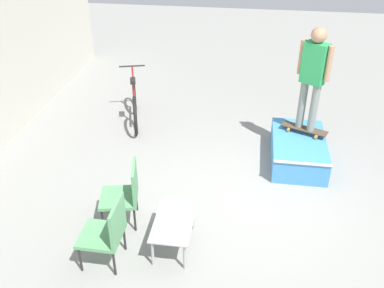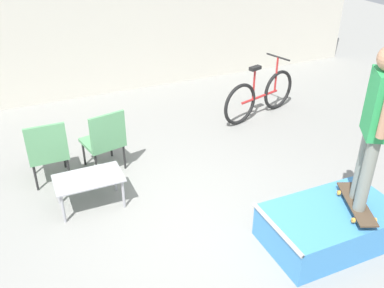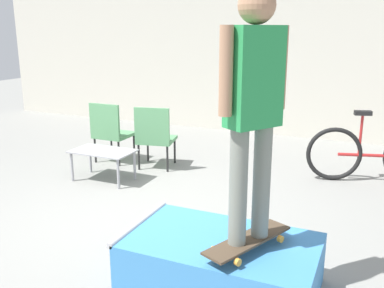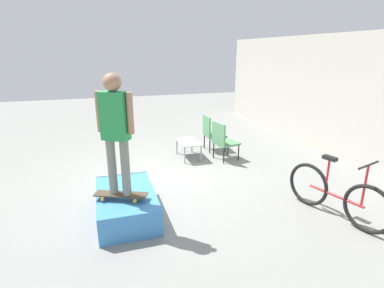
# 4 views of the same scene
# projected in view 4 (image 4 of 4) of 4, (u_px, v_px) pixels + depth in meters

# --- Properties ---
(ground_plane) EXTENTS (24.00, 24.00, 0.00)m
(ground_plane) POSITION_uv_depth(u_px,v_px,m) (160.00, 177.00, 6.41)
(ground_plane) COLOR gray
(house_wall_back) EXTENTS (12.00, 0.06, 3.00)m
(house_wall_back) POSITION_uv_depth(u_px,v_px,m) (343.00, 97.00, 7.26)
(house_wall_back) COLOR beige
(house_wall_back) RESTS_ON ground_plane
(skate_ramp_box) EXTENTS (1.52, 0.90, 0.45)m
(skate_ramp_box) POSITION_uv_depth(u_px,v_px,m) (126.00, 204.00, 4.85)
(skate_ramp_box) COLOR #3D84C6
(skate_ramp_box) RESTS_ON ground_plane
(skateboard_on_ramp) EXTENTS (0.50, 0.81, 0.07)m
(skateboard_on_ramp) POSITION_uv_depth(u_px,v_px,m) (121.00, 195.00, 4.51)
(skateboard_on_ramp) COLOR #473828
(skateboard_on_ramp) RESTS_ON skate_ramp_box
(person_skater) EXTENTS (0.37, 0.49, 1.78)m
(person_skater) POSITION_uv_depth(u_px,v_px,m) (115.00, 126.00, 4.19)
(person_skater) COLOR gray
(person_skater) RESTS_ON skateboard_on_ramp
(coffee_table) EXTENTS (0.85, 0.51, 0.43)m
(coffee_table) POSITION_uv_depth(u_px,v_px,m) (188.00, 143.00, 7.46)
(coffee_table) COLOR #9E9EA3
(coffee_table) RESTS_ON ground_plane
(patio_chair_left) EXTENTS (0.52, 0.52, 0.95)m
(patio_chair_left) POSITION_uv_depth(u_px,v_px,m) (211.00, 132.00, 7.98)
(patio_chair_left) COLOR black
(patio_chair_left) RESTS_ON ground_plane
(patio_chair_right) EXTENTS (0.62, 0.62, 0.95)m
(patio_chair_right) POSITION_uv_depth(u_px,v_px,m) (223.00, 140.00, 7.26)
(patio_chair_right) COLOR black
(patio_chair_right) RESTS_ON ground_plane
(bicycle) EXTENTS (1.71, 0.64, 1.05)m
(bicycle) POSITION_uv_depth(u_px,v_px,m) (336.00, 194.00, 4.76)
(bicycle) COLOR black
(bicycle) RESTS_ON ground_plane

